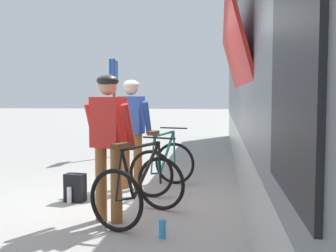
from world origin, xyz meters
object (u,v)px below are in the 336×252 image
(bicycle_near_black, at_px, (140,188))
(bicycle_far_teal, at_px, (164,165))
(train_car, at_px, (326,69))
(water_bottle_near_the_bikes, at_px, (162,229))
(platform_sign_post, at_px, (114,91))
(backpack_on_platform, at_px, (75,188))
(cyclist_far_in_blue, at_px, (131,124))
(water_bottle_by_the_backpack, at_px, (69,195))
(cyclist_near_in_red, at_px, (108,134))

(bicycle_near_black, height_order, bicycle_far_teal, same)
(train_car, xyz_separation_m, water_bottle_near_the_bikes, (-2.40, -3.22, -1.87))
(bicycle_near_black, height_order, platform_sign_post, platform_sign_post)
(backpack_on_platform, relative_size, water_bottle_near_the_bikes, 1.98)
(backpack_on_platform, distance_m, platform_sign_post, 4.65)
(backpack_on_platform, bearing_deg, cyclist_far_in_blue, 65.56)
(cyclist_far_in_blue, distance_m, bicycle_near_black, 1.88)
(water_bottle_near_the_bikes, relative_size, platform_sign_post, 0.08)
(cyclist_far_in_blue, relative_size, backpack_on_platform, 4.40)
(water_bottle_by_the_backpack, bearing_deg, cyclist_far_in_blue, 57.28)
(platform_sign_post, bearing_deg, cyclist_near_in_red, -76.41)
(cyclist_near_in_red, xyz_separation_m, platform_sign_post, (-1.27, 5.27, 0.57))
(water_bottle_by_the_backpack, bearing_deg, backpack_on_platform, 69.52)
(cyclist_far_in_blue, distance_m, backpack_on_platform, 1.41)
(bicycle_far_teal, bearing_deg, train_car, 19.66)
(cyclist_far_in_blue, xyz_separation_m, bicycle_near_black, (0.46, -1.71, -0.65))
(backpack_on_platform, bearing_deg, train_car, 35.04)
(cyclist_far_in_blue, bearing_deg, water_bottle_by_the_backpack, -122.72)
(platform_sign_post, bearing_deg, water_bottle_by_the_backpack, -83.73)
(bicycle_far_teal, bearing_deg, water_bottle_by_the_backpack, -140.76)
(train_car, bearing_deg, water_bottle_by_the_backpack, -153.46)
(bicycle_far_teal, relative_size, backpack_on_platform, 3.02)
(bicycle_far_teal, relative_size, water_bottle_near_the_bikes, 5.99)
(train_car, distance_m, bicycle_near_black, 4.10)
(train_car, height_order, bicycle_far_teal, train_car)
(bicycle_near_black, height_order, water_bottle_by_the_backpack, bicycle_near_black)
(cyclist_far_in_blue, distance_m, water_bottle_by_the_backpack, 1.56)
(water_bottle_near_the_bikes, relative_size, water_bottle_by_the_backpack, 0.87)
(cyclist_far_in_blue, bearing_deg, bicycle_near_black, -74.79)
(platform_sign_post, bearing_deg, bicycle_far_teal, -64.26)
(train_car, relative_size, water_bottle_by_the_backpack, 71.26)
(train_car, xyz_separation_m, platform_sign_post, (-4.39, 2.57, -0.34))
(water_bottle_near_the_bikes, bearing_deg, train_car, 53.30)
(cyclist_near_in_red, height_order, backpack_on_platform, cyclist_near_in_red)
(backpack_on_platform, xyz_separation_m, water_bottle_by_the_backpack, (-0.04, -0.12, -0.08))
(cyclist_near_in_red, height_order, bicycle_near_black, cyclist_near_in_red)
(water_bottle_near_the_bikes, bearing_deg, cyclist_far_in_blue, 109.48)
(train_car, bearing_deg, cyclist_far_in_blue, -164.45)
(train_car, xyz_separation_m, water_bottle_by_the_backpack, (-3.90, -1.95, -1.85))
(cyclist_near_in_red, bearing_deg, bicycle_far_teal, 76.20)
(train_car, distance_m, bicycle_far_teal, 3.26)
(backpack_on_platform, bearing_deg, water_bottle_by_the_backpack, -100.81)
(bicycle_far_teal, distance_m, platform_sign_post, 4.10)
(cyclist_near_in_red, bearing_deg, water_bottle_near_the_bikes, -35.77)
(train_car, relative_size, platform_sign_post, 6.90)
(train_car, height_order, backpack_on_platform, train_car)
(water_bottle_near_the_bikes, bearing_deg, backpack_on_platform, 136.14)
(bicycle_near_black, height_order, backpack_on_platform, bicycle_near_black)
(bicycle_near_black, relative_size, water_bottle_near_the_bikes, 6.21)
(cyclist_near_in_red, height_order, bicycle_far_teal, cyclist_near_in_red)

